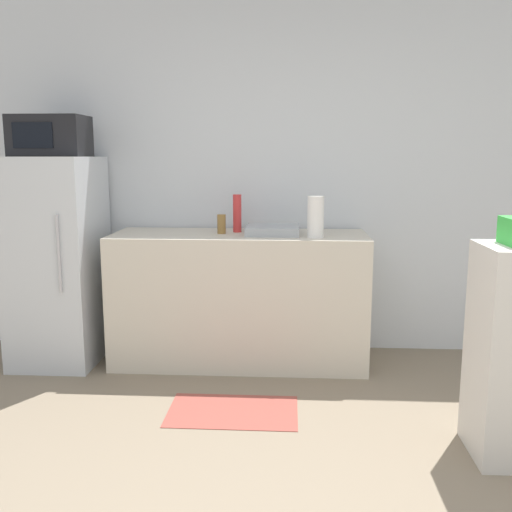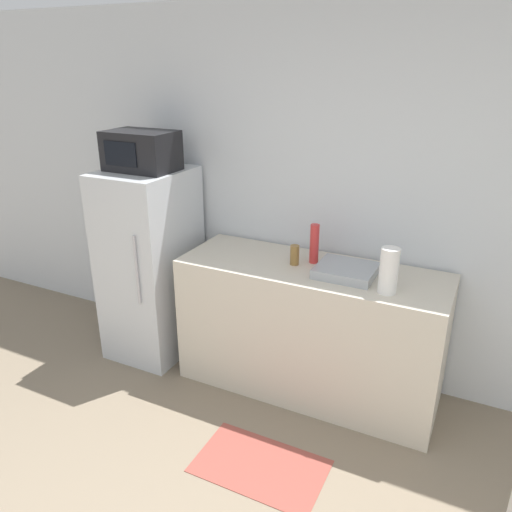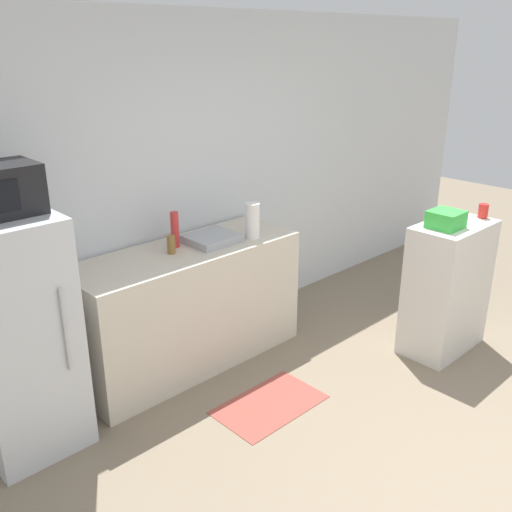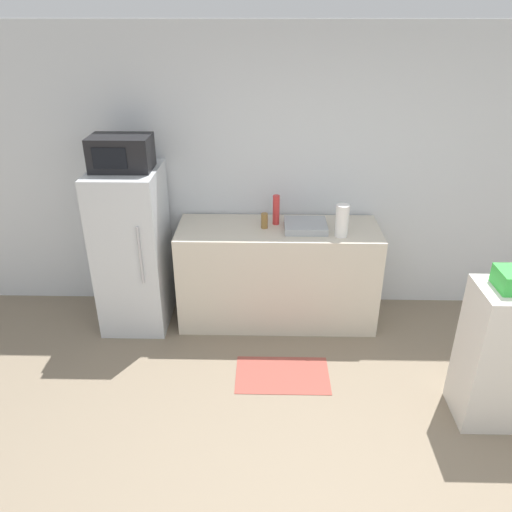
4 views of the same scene
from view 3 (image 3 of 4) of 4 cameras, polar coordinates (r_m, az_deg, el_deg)
The scene contains 12 objects.
ground_plane at distance 3.64m, azimuth 21.94°, elevation -21.76°, with size 14.00×14.00×0.00m, color #7F705B.
wall_back at distance 4.55m, azimuth -7.28°, elevation 6.99°, with size 8.00×0.06×2.60m, color silver.
refrigerator at distance 3.71m, azimuth -22.95°, elevation -7.25°, with size 0.57×0.70×1.47m.
counter at distance 4.40m, azimuth -6.81°, elevation -5.04°, with size 1.79×0.63×0.94m, color beige.
sink_basin at distance 4.33m, azimuth -4.46°, elevation 1.75°, with size 0.37×0.33×0.06m, color #9EA3A8.
bottle_tall at distance 4.23m, azimuth -8.11°, elevation 2.63°, with size 0.06×0.06×0.27m, color red.
bottle_short at distance 4.12m, azimuth -8.48°, elevation 1.15°, with size 0.06×0.06×0.14m, color olive.
shelf_cabinet at distance 4.78m, azimuth 18.54°, elevation -3.02°, with size 0.71×0.41×1.06m, color silver.
basket at distance 4.47m, azimuth 18.46°, elevation 3.49°, with size 0.24×0.23×0.13m, color green.
jar at distance 4.83m, azimuth 21.77°, elevation 4.21°, with size 0.08×0.08×0.11m, color red.
paper_towel_roll at distance 4.37m, azimuth -0.36°, elevation 3.53°, with size 0.11×0.11×0.28m, color white.
kitchen_rug at distance 4.09m, azimuth 1.36°, elevation -14.60°, with size 0.76×0.46×0.01m, color #99473D.
Camera 3 is at (-2.60, -0.91, 2.38)m, focal length 40.00 mm.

